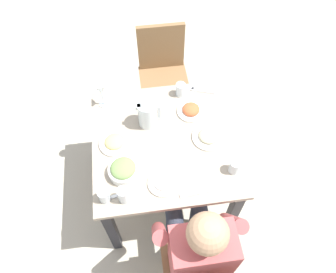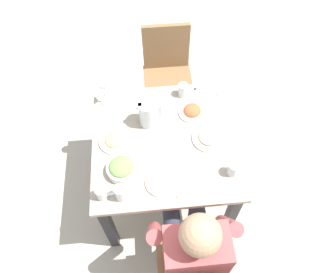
{
  "view_description": "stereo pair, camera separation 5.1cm",
  "coord_description": "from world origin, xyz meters",
  "px_view_note": "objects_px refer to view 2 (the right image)",
  "views": [
    {
      "loc": [
        -0.14,
        -1.14,
        2.46
      ],
      "look_at": [
        0.02,
        0.01,
        0.73
      ],
      "focal_mm": 35.17,
      "sensor_mm": 36.0,
      "label": 1
    },
    {
      "loc": [
        -0.09,
        -1.14,
        2.46
      ],
      "look_at": [
        0.02,
        0.01,
        0.73
      ],
      "focal_mm": 35.17,
      "sensor_mm": 36.0,
      "label": 2
    }
  ],
  "objects_px": {
    "water_glass_center": "(183,90)",
    "plate_rice_curry": "(192,111)",
    "water_glass_near_right": "(120,193)",
    "water_glass_near_left": "(101,193)",
    "plate_fries": "(115,140)",
    "water_glass_far_right": "(233,169)",
    "wine_glass": "(103,88)",
    "plate_yoghurt": "(160,182)",
    "diner_near": "(192,243)",
    "dining_table": "(165,149)",
    "chair_far": "(167,70)",
    "water_pitcher": "(148,113)",
    "salad_bowl": "(122,168)",
    "plate_beans": "(209,138)"
  },
  "relations": [
    {
      "from": "water_glass_center",
      "to": "plate_rice_curry",
      "type": "bearing_deg",
      "value": -75.03
    },
    {
      "from": "water_glass_near_right",
      "to": "water_glass_near_left",
      "type": "distance_m",
      "value": 0.11
    },
    {
      "from": "plate_fries",
      "to": "water_glass_center",
      "type": "relative_size",
      "value": 2.07
    },
    {
      "from": "water_glass_far_right",
      "to": "water_glass_near_right",
      "type": "xyz_separation_m",
      "value": [
        -0.66,
        -0.09,
        0.01
      ]
    },
    {
      "from": "water_glass_near_left",
      "to": "wine_glass",
      "type": "distance_m",
      "value": 0.71
    },
    {
      "from": "water_glass_far_right",
      "to": "water_glass_near_left",
      "type": "xyz_separation_m",
      "value": [
        -0.77,
        -0.08,
        -0.0
      ]
    },
    {
      "from": "plate_rice_curry",
      "to": "plate_yoghurt",
      "type": "distance_m",
      "value": 0.56
    },
    {
      "from": "wine_glass",
      "to": "plate_yoghurt",
      "type": "bearing_deg",
      "value": -63.88
    },
    {
      "from": "water_glass_far_right",
      "to": "water_glass_center",
      "type": "relative_size",
      "value": 0.96
    },
    {
      "from": "diner_near",
      "to": "water_glass_near_left",
      "type": "bearing_deg",
      "value": 148.97
    },
    {
      "from": "dining_table",
      "to": "plate_fries",
      "type": "distance_m",
      "value": 0.34
    },
    {
      "from": "chair_far",
      "to": "water_glass_near_left",
      "type": "distance_m",
      "value": 1.31
    },
    {
      "from": "chair_far",
      "to": "water_pitcher",
      "type": "distance_m",
      "value": 0.78
    },
    {
      "from": "salad_bowl",
      "to": "wine_glass",
      "type": "xyz_separation_m",
      "value": [
        -0.1,
        0.55,
        0.1
      ]
    },
    {
      "from": "plate_rice_curry",
      "to": "water_glass_far_right",
      "type": "relative_size",
      "value": 1.99
    },
    {
      "from": "dining_table",
      "to": "plate_rice_curry",
      "type": "relative_size",
      "value": 4.92
    },
    {
      "from": "wine_glass",
      "to": "water_glass_near_right",
      "type": "bearing_deg",
      "value": -82.74
    },
    {
      "from": "dining_table",
      "to": "chair_far",
      "type": "xyz_separation_m",
      "value": [
        0.1,
        0.84,
        -0.11
      ]
    },
    {
      "from": "salad_bowl",
      "to": "water_glass_near_right",
      "type": "relative_size",
      "value": 1.64
    },
    {
      "from": "plate_fries",
      "to": "water_glass_far_right",
      "type": "distance_m",
      "value": 0.75
    },
    {
      "from": "salad_bowl",
      "to": "plate_fries",
      "type": "height_order",
      "value": "salad_bowl"
    },
    {
      "from": "water_glass_center",
      "to": "water_glass_near_left",
      "type": "height_order",
      "value": "water_glass_center"
    },
    {
      "from": "water_glass_center",
      "to": "wine_glass",
      "type": "relative_size",
      "value": 0.5
    },
    {
      "from": "plate_fries",
      "to": "water_glass_near_right",
      "type": "bearing_deg",
      "value": -84.93
    },
    {
      "from": "water_pitcher",
      "to": "plate_fries",
      "type": "height_order",
      "value": "water_pitcher"
    },
    {
      "from": "water_glass_far_right",
      "to": "water_glass_near_right",
      "type": "height_order",
      "value": "water_glass_near_right"
    },
    {
      "from": "water_glass_far_right",
      "to": "diner_near",
      "type": "bearing_deg",
      "value": -128.24
    },
    {
      "from": "water_glass_far_right",
      "to": "water_glass_near_right",
      "type": "distance_m",
      "value": 0.67
    },
    {
      "from": "diner_near",
      "to": "water_glass_center",
      "type": "bearing_deg",
      "value": 86.04
    },
    {
      "from": "diner_near",
      "to": "plate_beans",
      "type": "height_order",
      "value": "diner_near"
    },
    {
      "from": "diner_near",
      "to": "water_glass_near_left",
      "type": "distance_m",
      "value": 0.57
    },
    {
      "from": "wine_glass",
      "to": "plate_fries",
      "type": "bearing_deg",
      "value": -80.26
    },
    {
      "from": "plate_beans",
      "to": "plate_yoghurt",
      "type": "relative_size",
      "value": 1.19
    },
    {
      "from": "water_glass_far_right",
      "to": "water_glass_near_left",
      "type": "distance_m",
      "value": 0.77
    },
    {
      "from": "diner_near",
      "to": "water_pitcher",
      "type": "xyz_separation_m",
      "value": [
        -0.18,
        0.79,
        0.17
      ]
    },
    {
      "from": "water_pitcher",
      "to": "water_glass_near_right",
      "type": "bearing_deg",
      "value": -110.26
    },
    {
      "from": "water_glass_near_left",
      "to": "plate_yoghurt",
      "type": "bearing_deg",
      "value": 8.22
    },
    {
      "from": "plate_rice_curry",
      "to": "diner_near",
      "type": "bearing_deg",
      "value": -97.72
    },
    {
      "from": "water_pitcher",
      "to": "water_glass_near_right",
      "type": "relative_size",
      "value": 1.71
    },
    {
      "from": "diner_near",
      "to": "plate_beans",
      "type": "distance_m",
      "value": 0.65
    },
    {
      "from": "plate_beans",
      "to": "dining_table",
      "type": "bearing_deg",
      "value": 176.15
    },
    {
      "from": "water_pitcher",
      "to": "plate_beans",
      "type": "bearing_deg",
      "value": -24.86
    },
    {
      "from": "dining_table",
      "to": "plate_yoghurt",
      "type": "height_order",
      "value": "plate_yoghurt"
    },
    {
      "from": "dining_table",
      "to": "salad_bowl",
      "type": "distance_m",
      "value": 0.37
    },
    {
      "from": "water_pitcher",
      "to": "plate_beans",
      "type": "distance_m",
      "value": 0.41
    },
    {
      "from": "plate_rice_curry",
      "to": "water_glass_near_left",
      "type": "relative_size",
      "value": 2.08
    },
    {
      "from": "salad_bowl",
      "to": "plate_rice_curry",
      "type": "height_order",
      "value": "salad_bowl"
    },
    {
      "from": "plate_beans",
      "to": "plate_fries",
      "type": "height_order",
      "value": "same"
    },
    {
      "from": "dining_table",
      "to": "water_glass_near_left",
      "type": "relative_size",
      "value": 10.22
    },
    {
      "from": "chair_far",
      "to": "diner_near",
      "type": "relative_size",
      "value": 0.74
    }
  ]
}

